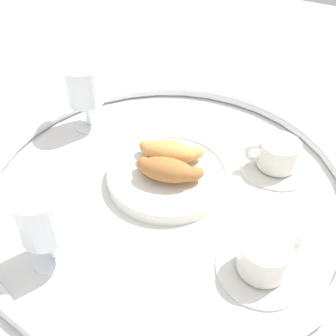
{
  "coord_description": "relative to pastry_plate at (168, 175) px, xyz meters",
  "views": [
    {
      "loc": [
        0.26,
        -0.46,
        0.52
      ],
      "look_at": [
        -0.01,
        0.02,
        0.03
      ],
      "focal_mm": 42.94,
      "sensor_mm": 36.0,
      "label": 1
    }
  ],
  "objects": [
    {
      "name": "table_chrome_rim",
      "position": [
        0.01,
        -0.02,
        -0.0
      ],
      "size": [
        0.68,
        0.68,
        0.02
      ],
      "primitive_type": "torus",
      "color": "silver",
      "rests_on": "ground_plane"
    },
    {
      "name": "croissant_small",
      "position": [
        -0.01,
        0.03,
        0.03
      ],
      "size": [
        0.13,
        0.09,
        0.04
      ],
      "color": "#D6994C",
      "rests_on": "pastry_plate"
    },
    {
      "name": "coffee_cup_near",
      "position": [
        0.22,
        -0.1,
        0.01
      ],
      "size": [
        0.14,
        0.14,
        0.06
      ],
      "color": "silver",
      "rests_on": "ground_plane"
    },
    {
      "name": "coffee_cup_far",
      "position": [
        0.16,
        0.13,
        0.01
      ],
      "size": [
        0.14,
        0.14,
        0.06
      ],
      "color": "silver",
      "rests_on": "ground_plane"
    },
    {
      "name": "ground_plane",
      "position": [
        0.01,
        -0.02,
        -0.01
      ],
      "size": [
        2.2,
        2.2,
        0.0
      ],
      "primitive_type": "plane",
      "color": "silver"
    },
    {
      "name": "juice_glass_left",
      "position": [
        -0.24,
        0.07,
        0.08
      ],
      "size": [
        0.08,
        0.08,
        0.14
      ],
      "color": "white",
      "rests_on": "ground_plane"
    },
    {
      "name": "croissant_large",
      "position": [
        0.01,
        -0.02,
        0.03
      ],
      "size": [
        0.13,
        0.09,
        0.04
      ],
      "color": "#AD6B33",
      "rests_on": "pastry_plate"
    },
    {
      "name": "juice_glass_right",
      "position": [
        -0.07,
        -0.24,
        0.08
      ],
      "size": [
        0.08,
        0.08,
        0.14
      ],
      "color": "white",
      "rests_on": "ground_plane"
    },
    {
      "name": "pastry_plate",
      "position": [
        0.0,
        0.0,
        0.0
      ],
      "size": [
        0.23,
        0.23,
        0.02
      ],
      "color": "silver",
      "rests_on": "ground_plane"
    },
    {
      "name": "sugar_packet",
      "position": [
        -0.15,
        -0.14,
        -0.01
      ],
      "size": [
        0.05,
        0.04,
        0.01
      ],
      "primitive_type": "cube",
      "rotation": [
        0.0,
        0.0,
        0.17
      ],
      "color": "white",
      "rests_on": "ground_plane"
    }
  ]
}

